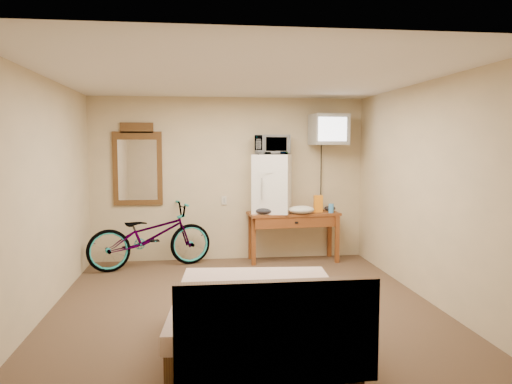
{
  "coord_description": "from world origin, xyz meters",
  "views": [
    {
      "loc": [
        -0.54,
        -5.38,
        1.78
      ],
      "look_at": [
        0.24,
        0.82,
        1.19
      ],
      "focal_mm": 35.0,
      "sensor_mm": 36.0,
      "label": 1
    }
  ],
  "objects_px": {
    "crt_television": "(329,130)",
    "bed": "(260,323)",
    "desk": "(294,220)",
    "wall_mirror": "(138,165)",
    "bicycle": "(150,236)",
    "mini_fridge": "(272,184)",
    "blue_cup": "(331,208)",
    "microwave": "(272,145)"
  },
  "relations": [
    {
      "from": "mini_fridge",
      "to": "wall_mirror",
      "type": "xyz_separation_m",
      "value": [
        -2.01,
        0.21,
        0.28
      ]
    },
    {
      "from": "wall_mirror",
      "to": "bed",
      "type": "height_order",
      "value": "wall_mirror"
    },
    {
      "from": "blue_cup",
      "to": "bed",
      "type": "relative_size",
      "value": 0.07
    },
    {
      "from": "mini_fridge",
      "to": "microwave",
      "type": "height_order",
      "value": "microwave"
    },
    {
      "from": "microwave",
      "to": "bicycle",
      "type": "distance_m",
      "value": 2.25
    },
    {
      "from": "desk",
      "to": "crt_television",
      "type": "xyz_separation_m",
      "value": [
        0.53,
        0.02,
        1.38
      ]
    },
    {
      "from": "blue_cup",
      "to": "bicycle",
      "type": "bearing_deg",
      "value": -178.22
    },
    {
      "from": "mini_fridge",
      "to": "bicycle",
      "type": "bearing_deg",
      "value": -173.17
    },
    {
      "from": "blue_cup",
      "to": "bed",
      "type": "distance_m",
      "value": 3.69
    },
    {
      "from": "wall_mirror",
      "to": "bicycle",
      "type": "xyz_separation_m",
      "value": [
        0.2,
        -0.43,
        -1.0
      ]
    },
    {
      "from": "crt_television",
      "to": "blue_cup",
      "type": "bearing_deg",
      "value": -71.03
    },
    {
      "from": "mini_fridge",
      "to": "wall_mirror",
      "type": "distance_m",
      "value": 2.04
    },
    {
      "from": "bed",
      "to": "mini_fridge",
      "type": "bearing_deg",
      "value": 79.45
    },
    {
      "from": "desk",
      "to": "blue_cup",
      "type": "height_order",
      "value": "blue_cup"
    },
    {
      "from": "blue_cup",
      "to": "bicycle",
      "type": "distance_m",
      "value": 2.72
    },
    {
      "from": "wall_mirror",
      "to": "bicycle",
      "type": "distance_m",
      "value": 1.11
    },
    {
      "from": "desk",
      "to": "bicycle",
      "type": "relative_size",
      "value": 0.79
    },
    {
      "from": "mini_fridge",
      "to": "bed",
      "type": "xyz_separation_m",
      "value": [
        -0.64,
        -3.45,
        -0.89
      ]
    },
    {
      "from": "mini_fridge",
      "to": "microwave",
      "type": "bearing_deg",
      "value": 56.24
    },
    {
      "from": "wall_mirror",
      "to": "mini_fridge",
      "type": "bearing_deg",
      "value": -5.96
    },
    {
      "from": "desk",
      "to": "microwave",
      "type": "height_order",
      "value": "microwave"
    },
    {
      "from": "crt_television",
      "to": "bed",
      "type": "distance_m",
      "value": 4.09
    },
    {
      "from": "microwave",
      "to": "bed",
      "type": "bearing_deg",
      "value": -93.88
    },
    {
      "from": "desk",
      "to": "mini_fridge",
      "type": "distance_m",
      "value": 0.65
    },
    {
      "from": "mini_fridge",
      "to": "crt_television",
      "type": "bearing_deg",
      "value": -2.79
    },
    {
      "from": "desk",
      "to": "bed",
      "type": "height_order",
      "value": "bed"
    },
    {
      "from": "desk",
      "to": "wall_mirror",
      "type": "height_order",
      "value": "wall_mirror"
    },
    {
      "from": "mini_fridge",
      "to": "microwave",
      "type": "distance_m",
      "value": 0.59
    },
    {
      "from": "microwave",
      "to": "blue_cup",
      "type": "xyz_separation_m",
      "value": [
        0.89,
        -0.13,
        -0.96
      ]
    },
    {
      "from": "blue_cup",
      "to": "crt_television",
      "type": "xyz_separation_m",
      "value": [
        -0.03,
        0.09,
        1.19
      ]
    },
    {
      "from": "blue_cup",
      "to": "desk",
      "type": "bearing_deg",
      "value": 172.94
    },
    {
      "from": "blue_cup",
      "to": "crt_television",
      "type": "bearing_deg",
      "value": 108.97
    },
    {
      "from": "crt_television",
      "to": "bicycle",
      "type": "height_order",
      "value": "crt_television"
    },
    {
      "from": "wall_mirror",
      "to": "bicycle",
      "type": "relative_size",
      "value": 0.69
    },
    {
      "from": "desk",
      "to": "wall_mirror",
      "type": "distance_m",
      "value": 2.5
    },
    {
      "from": "bed",
      "to": "blue_cup",
      "type": "bearing_deg",
      "value": 65.2
    },
    {
      "from": "mini_fridge",
      "to": "blue_cup",
      "type": "xyz_separation_m",
      "value": [
        0.89,
        -0.13,
        -0.37
      ]
    },
    {
      "from": "blue_cup",
      "to": "bicycle",
      "type": "xyz_separation_m",
      "value": [
        -2.7,
        -0.08,
        -0.35
      ]
    },
    {
      "from": "desk",
      "to": "crt_television",
      "type": "relative_size",
      "value": 2.29
    },
    {
      "from": "mini_fridge",
      "to": "crt_television",
      "type": "xyz_separation_m",
      "value": [
        0.86,
        -0.04,
        0.82
      ]
    },
    {
      "from": "desk",
      "to": "crt_television",
      "type": "bearing_deg",
      "value": 2.26
    },
    {
      "from": "desk",
      "to": "bicycle",
      "type": "height_order",
      "value": "bicycle"
    }
  ]
}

